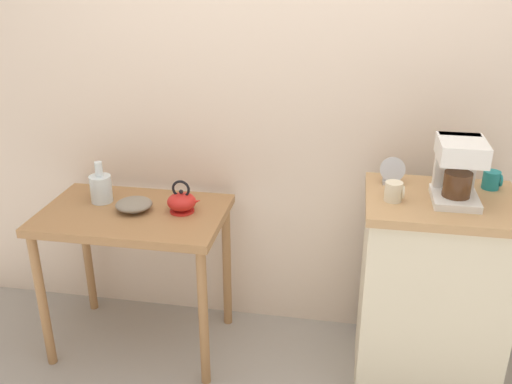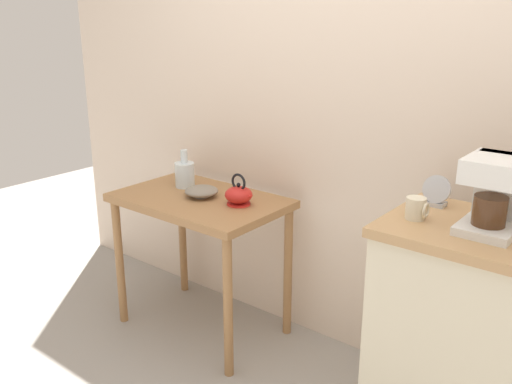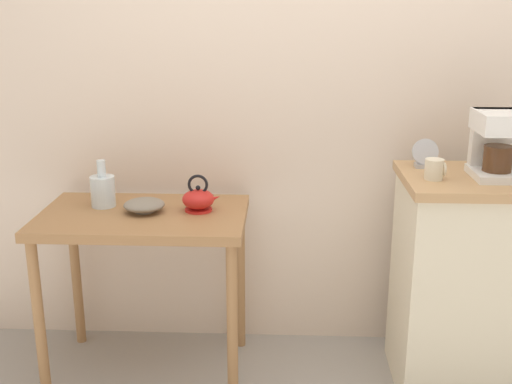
{
  "view_description": "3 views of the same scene",
  "coord_description": "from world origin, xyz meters",
  "px_view_note": "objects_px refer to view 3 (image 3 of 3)",
  "views": [
    {
      "loc": [
        0.26,
        -2.23,
        1.86
      ],
      "look_at": [
        -0.12,
        -0.07,
        0.92
      ],
      "focal_mm": 39.4,
      "sensor_mm": 36.0,
      "label": 1
    },
    {
      "loc": [
        1.17,
        -1.9,
        1.63
      ],
      "look_at": [
        -0.28,
        -0.09,
        0.88
      ],
      "focal_mm": 38.95,
      "sensor_mm": 36.0,
      "label": 2
    },
    {
      "loc": [
        -0.14,
        -2.47,
        1.58
      ],
      "look_at": [
        -0.24,
        -0.1,
        0.87
      ],
      "focal_mm": 44.51,
      "sensor_mm": 36.0,
      "label": 3
    }
  ],
  "objects_px": {
    "teakettle": "(199,199)",
    "table_clock": "(425,155)",
    "mug_small_cream": "(435,169)",
    "coffee_maker": "(497,141)",
    "bowl_stoneware": "(144,205)",
    "glass_carafe_vase": "(103,190)"
  },
  "relations": [
    {
      "from": "teakettle",
      "to": "glass_carafe_vase",
      "type": "height_order",
      "value": "glass_carafe_vase"
    },
    {
      "from": "table_clock",
      "to": "coffee_maker",
      "type": "bearing_deg",
      "value": -28.14
    },
    {
      "from": "bowl_stoneware",
      "to": "coffee_maker",
      "type": "distance_m",
      "value": 1.43
    },
    {
      "from": "table_clock",
      "to": "glass_carafe_vase",
      "type": "bearing_deg",
      "value": -179.1
    },
    {
      "from": "bowl_stoneware",
      "to": "glass_carafe_vase",
      "type": "distance_m",
      "value": 0.21
    },
    {
      "from": "bowl_stoneware",
      "to": "glass_carafe_vase",
      "type": "bearing_deg",
      "value": 159.48
    },
    {
      "from": "table_clock",
      "to": "teakettle",
      "type": "bearing_deg",
      "value": -176.0
    },
    {
      "from": "teakettle",
      "to": "mug_small_cream",
      "type": "distance_m",
      "value": 0.96
    },
    {
      "from": "bowl_stoneware",
      "to": "coffee_maker",
      "type": "bearing_deg",
      "value": -1.51
    },
    {
      "from": "teakettle",
      "to": "coffee_maker",
      "type": "distance_m",
      "value": 1.21
    },
    {
      "from": "bowl_stoneware",
      "to": "table_clock",
      "type": "bearing_deg",
      "value": 4.57
    },
    {
      "from": "teakettle",
      "to": "table_clock",
      "type": "height_order",
      "value": "table_clock"
    },
    {
      "from": "glass_carafe_vase",
      "to": "coffee_maker",
      "type": "height_order",
      "value": "coffee_maker"
    },
    {
      "from": "bowl_stoneware",
      "to": "teakettle",
      "type": "bearing_deg",
      "value": 6.91
    },
    {
      "from": "teakettle",
      "to": "coffee_maker",
      "type": "bearing_deg",
      "value": -3.13
    },
    {
      "from": "mug_small_cream",
      "to": "teakettle",
      "type": "bearing_deg",
      "value": 172.75
    },
    {
      "from": "teakettle",
      "to": "coffee_maker",
      "type": "height_order",
      "value": "coffee_maker"
    },
    {
      "from": "teakettle",
      "to": "glass_carafe_vase",
      "type": "xyz_separation_m",
      "value": [
        -0.42,
        0.04,
        0.02
      ]
    },
    {
      "from": "coffee_maker",
      "to": "mug_small_cream",
      "type": "height_order",
      "value": "coffee_maker"
    },
    {
      "from": "teakettle",
      "to": "coffee_maker",
      "type": "xyz_separation_m",
      "value": [
        1.18,
        -0.06,
        0.27
      ]
    },
    {
      "from": "mug_small_cream",
      "to": "table_clock",
      "type": "distance_m",
      "value": 0.19
    },
    {
      "from": "coffee_maker",
      "to": "table_clock",
      "type": "distance_m",
      "value": 0.29
    }
  ]
}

